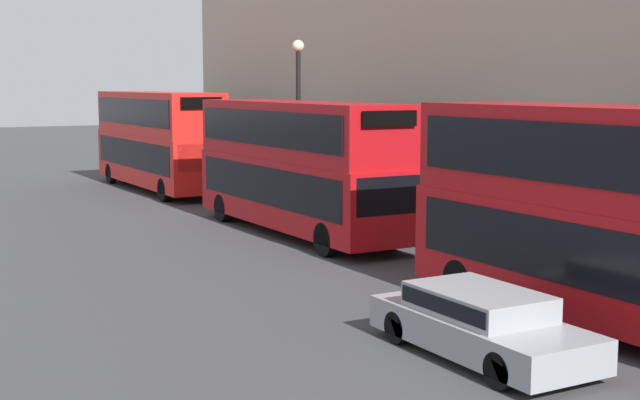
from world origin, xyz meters
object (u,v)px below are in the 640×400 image
(bus_third_in_queue, at_px, (158,137))
(bus_leading, at_px, (640,213))
(bus_second_in_queue, at_px, (299,162))
(car_dark_sedan, at_px, (481,321))
(pedestrian, at_px, (606,263))

(bus_third_in_queue, bearing_deg, bus_leading, -90.00)
(bus_leading, relative_size, bus_second_in_queue, 1.05)
(bus_leading, xyz_separation_m, car_dark_sedan, (-3.40, 0.58, -1.82))
(bus_third_in_queue, xyz_separation_m, car_dark_sedan, (-3.40, -27.53, -1.85))
(bus_third_in_queue, bearing_deg, pedestrian, -85.42)
(car_dark_sedan, bearing_deg, bus_leading, -9.61)
(bus_leading, height_order, bus_second_in_queue, bus_leading)
(bus_leading, distance_m, pedestrian, 3.73)
(bus_second_in_queue, bearing_deg, car_dark_sedan, -104.16)
(bus_third_in_queue, bearing_deg, car_dark_sedan, -97.04)
(car_dark_sedan, bearing_deg, bus_third_in_queue, 82.96)
(bus_leading, distance_m, car_dark_sedan, 3.90)
(pedestrian, bearing_deg, bus_leading, -127.45)
(bus_third_in_queue, height_order, car_dark_sedan, bus_third_in_queue)
(bus_second_in_queue, xyz_separation_m, car_dark_sedan, (-3.40, -13.48, -1.75))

